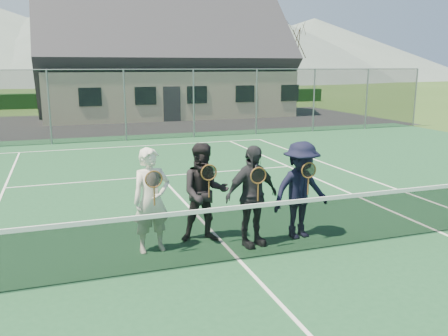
# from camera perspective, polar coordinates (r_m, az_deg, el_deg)

# --- Properties ---
(ground) EXTENTS (220.00, 220.00, 0.00)m
(ground) POSITION_cam_1_polar(r_m,az_deg,el_deg) (27.09, -13.51, 5.19)
(ground) COLOR #2E4D1B
(ground) RESTS_ON ground
(court_surface) EXTENTS (30.00, 30.00, 0.02)m
(court_surface) POSITION_cam_1_polar(r_m,az_deg,el_deg) (7.92, 1.84, -11.14)
(court_surface) COLOR #1C4C2B
(court_surface) RESTS_ON ground
(tarmac_carpark) EXTENTS (40.00, 12.00, 0.01)m
(tarmac_carpark) POSITION_cam_1_polar(r_m,az_deg,el_deg) (27.00, -22.00, 4.63)
(tarmac_carpark) COLOR black
(tarmac_carpark) RESTS_ON ground
(hedge_row) EXTENTS (40.00, 1.20, 1.10)m
(hedge_row) POSITION_cam_1_polar(r_m,az_deg,el_deg) (38.96, -15.38, 7.94)
(hedge_row) COLOR black
(hedge_row) RESTS_ON ground
(hill_centre) EXTENTS (120.00, 120.00, 22.00)m
(hill_centre) POSITION_cam_1_polar(r_m,az_deg,el_deg) (104.56, -6.86, 16.41)
(hill_centre) COLOR slate
(hill_centre) RESTS_ON ground
(hill_east) EXTENTS (90.00, 90.00, 14.00)m
(hill_east) POSITION_cam_1_polar(r_m,az_deg,el_deg) (117.02, 10.70, 13.87)
(hill_east) COLOR slate
(hill_east) RESTS_ON ground
(court_markings) EXTENTS (11.03, 23.83, 0.01)m
(court_markings) POSITION_cam_1_polar(r_m,az_deg,el_deg) (7.91, 1.84, -11.04)
(court_markings) COLOR white
(court_markings) RESTS_ON court_surface
(tennis_net) EXTENTS (11.68, 0.08, 1.10)m
(tennis_net) POSITION_cam_1_polar(r_m,az_deg,el_deg) (7.72, 1.87, -7.53)
(tennis_net) COLOR slate
(tennis_net) RESTS_ON ground
(perimeter_fence) EXTENTS (30.07, 0.07, 3.02)m
(perimeter_fence) POSITION_cam_1_polar(r_m,az_deg,el_deg) (20.51, -11.84, 7.41)
(perimeter_fence) COLOR slate
(perimeter_fence) RESTS_ON ground
(clubhouse) EXTENTS (15.60, 8.20, 7.70)m
(clubhouse) POSITION_cam_1_polar(r_m,az_deg,el_deg) (31.49, -7.19, 13.63)
(clubhouse) COLOR beige
(clubhouse) RESTS_ON ground
(tree_c) EXTENTS (3.20, 3.20, 7.77)m
(tree_c) POSITION_cam_1_polar(r_m,az_deg,el_deg) (40.14, -12.97, 15.67)
(tree_c) COLOR #382114
(tree_c) RESTS_ON ground
(tree_d) EXTENTS (3.20, 3.20, 7.77)m
(tree_d) POSITION_cam_1_polar(r_m,az_deg,el_deg) (42.46, 1.09, 15.76)
(tree_d) COLOR #332012
(tree_d) RESTS_ON ground
(tree_e) EXTENTS (3.20, 3.20, 7.77)m
(tree_e) POSITION_cam_1_polar(r_m,az_deg,el_deg) (44.88, 8.57, 15.44)
(tree_e) COLOR #3D2616
(tree_e) RESTS_ON ground
(player_a) EXTENTS (0.71, 0.54, 1.80)m
(player_a) POSITION_cam_1_polar(r_m,az_deg,el_deg) (8.10, -8.72, -3.87)
(player_a) COLOR white
(player_a) RESTS_ON court_surface
(player_b) EXTENTS (0.98, 0.83, 1.80)m
(player_b) POSITION_cam_1_polar(r_m,az_deg,el_deg) (8.49, -2.35, -3.00)
(player_b) COLOR black
(player_b) RESTS_ON court_surface
(player_c) EXTENTS (1.12, 0.66, 1.80)m
(player_c) POSITION_cam_1_polar(r_m,az_deg,el_deg) (8.28, 3.37, -3.41)
(player_c) COLOR #25262B
(player_c) RESTS_ON court_surface
(player_d) EXTENTS (1.25, 0.83, 1.80)m
(player_d) POSITION_cam_1_polar(r_m,az_deg,el_deg) (8.77, 9.20, -2.65)
(player_d) COLOR black
(player_d) RESTS_ON court_surface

